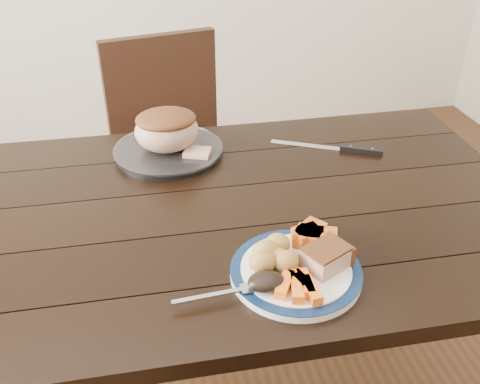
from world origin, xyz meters
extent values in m
cube|color=black|center=(0.00, 0.00, 0.73)|extent=(1.62, 0.93, 0.04)
cube|color=black|center=(0.73, 0.36, 0.35)|extent=(0.07, 0.07, 0.71)
cube|color=black|center=(0.00, 0.65, 0.45)|extent=(0.50, 0.50, 0.04)
cube|color=black|center=(-0.04, 0.85, 0.70)|extent=(0.42, 0.13, 0.46)
cube|color=black|center=(0.14, 0.86, 0.21)|extent=(0.04, 0.04, 0.43)
cube|color=black|center=(0.22, 0.51, 0.21)|extent=(0.04, 0.04, 0.43)
cube|color=black|center=(-0.21, 0.79, 0.21)|extent=(0.04, 0.04, 0.43)
cube|color=black|center=(-0.13, 0.44, 0.21)|extent=(0.04, 0.04, 0.43)
cylinder|color=white|center=(0.14, -0.27, 0.76)|extent=(0.26, 0.26, 0.02)
torus|color=#0C1E3D|center=(0.14, -0.27, 0.77)|extent=(0.26, 0.26, 0.02)
cylinder|color=white|center=(-0.06, 0.29, 0.76)|extent=(0.30, 0.30, 0.02)
cube|color=tan|center=(0.20, -0.28, 0.79)|extent=(0.11, 0.10, 0.04)
ellipsoid|color=gold|center=(0.11, -0.25, 0.79)|extent=(0.04, 0.04, 0.04)
ellipsoid|color=gold|center=(0.07, -0.27, 0.79)|extent=(0.05, 0.05, 0.05)
ellipsoid|color=gold|center=(0.12, -0.22, 0.79)|extent=(0.05, 0.05, 0.04)
ellipsoid|color=gold|center=(0.09, -0.24, 0.79)|extent=(0.05, 0.05, 0.05)
ellipsoid|color=gold|center=(0.12, -0.27, 0.79)|extent=(0.05, 0.05, 0.04)
cube|color=orange|center=(0.14, -0.33, 0.78)|extent=(0.03, 0.07, 0.02)
cube|color=orange|center=(0.15, -0.35, 0.78)|extent=(0.03, 0.07, 0.02)
cube|color=orange|center=(0.12, -0.34, 0.78)|extent=(0.04, 0.07, 0.02)
cube|color=orange|center=(0.10, -0.33, 0.78)|extent=(0.05, 0.07, 0.02)
cube|color=orange|center=(0.13, -0.31, 0.78)|extent=(0.04, 0.07, 0.02)
cube|color=orange|center=(0.20, -0.19, 0.79)|extent=(0.07, 0.07, 0.04)
cube|color=orange|center=(0.19, -0.21, 0.79)|extent=(0.07, 0.07, 0.04)
cube|color=orange|center=(0.22, -0.22, 0.79)|extent=(0.07, 0.06, 0.04)
cube|color=orange|center=(0.19, -0.20, 0.79)|extent=(0.06, 0.06, 0.04)
ellipsoid|color=black|center=(0.07, -0.32, 0.79)|extent=(0.07, 0.05, 0.03)
cube|color=silver|center=(-0.04, -0.32, 0.77)|extent=(0.14, 0.02, 0.00)
cube|color=silver|center=(0.04, -0.31, 0.77)|extent=(0.05, 0.03, 0.00)
ellipsoid|color=tan|center=(-0.06, 0.29, 0.82)|extent=(0.18, 0.15, 0.11)
cube|color=tan|center=(0.01, 0.24, 0.78)|extent=(0.08, 0.08, 0.02)
cube|color=silver|center=(0.33, 0.26, 0.75)|extent=(0.19, 0.11, 0.00)
cube|color=black|center=(0.48, 0.19, 0.76)|extent=(0.12, 0.07, 0.01)
camera|label=1|loc=(-0.13, -1.05, 1.47)|focal=40.00mm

